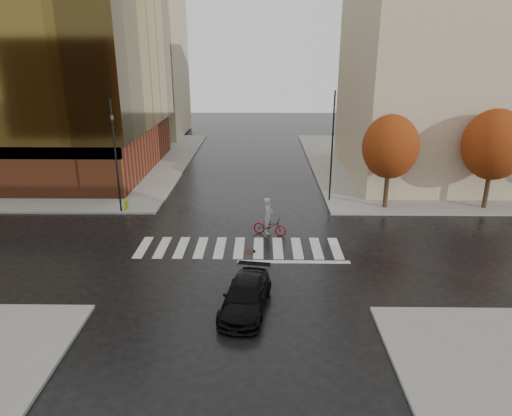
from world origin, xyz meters
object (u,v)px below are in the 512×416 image
Objects in this scene: sedan at (246,296)px; traffic_light_nw at (115,149)px; cyclist at (269,222)px; traffic_light_ne at (333,138)px; fire_hydrant at (126,204)px.

traffic_light_nw is at bearing 135.38° from sedan.
sedan is 1.89× the size of cyclist.
sedan is 0.56× the size of traffic_light_ne.
traffic_light_ne reaches higher than cyclist.
sedan is 15.78m from traffic_light_nw.
cyclist is 3.07× the size of fire_hydrant.
traffic_light_nw is 9.94× the size of fire_hydrant.
sedan is at bearing 82.16° from traffic_light_ne.
cyclist reaches higher than sedan.
fire_hydrant is (-8.75, 12.60, -0.08)m from sedan.
traffic_light_ne is (14.76, 2.70, 0.23)m from traffic_light_nw.
traffic_light_ne reaches higher than traffic_light_nw.
traffic_light_nw is 0.96× the size of traffic_light_ne.
traffic_light_ne is (5.69, 15.02, 4.09)m from sedan.
fire_hydrant is (-14.44, -2.42, -4.17)m from traffic_light_ne.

